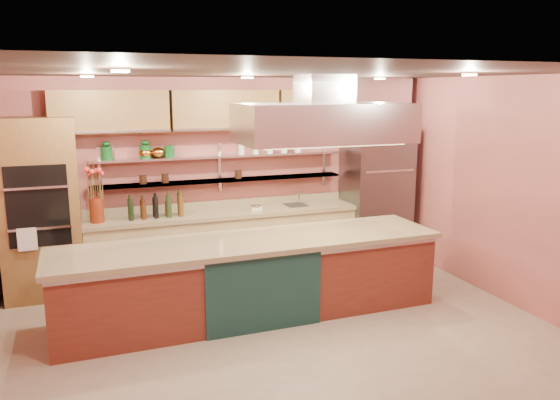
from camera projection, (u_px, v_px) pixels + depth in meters
name	position (u px, v px, depth m)	size (l,w,h in m)	color
floor	(282.00, 337.00, 5.93)	(6.00, 5.00, 0.02)	gray
ceiling	(282.00, 72.00, 5.37)	(6.00, 5.00, 0.02)	black
wall_back	(223.00, 175.00, 7.95)	(6.00, 0.04, 2.80)	#A5544E
wall_front	(424.00, 294.00, 3.35)	(6.00, 0.04, 2.80)	#A5544E
wall_right	(512.00, 192.00, 6.66)	(0.04, 5.00, 2.80)	#A5544E
oven_stack	(40.00, 209.00, 6.88)	(0.95, 0.64, 2.30)	brown
refrigerator	(376.00, 193.00, 8.48)	(0.95, 0.72, 2.10)	slate
back_counter	(226.00, 243.00, 7.84)	(3.84, 0.64, 0.93)	tan
wall_shelf_lower	(222.00, 180.00, 7.82)	(3.60, 0.26, 0.03)	silver
wall_shelf_upper	(221.00, 156.00, 7.75)	(3.60, 0.26, 0.03)	silver
upper_cabinets	(224.00, 110.00, 7.59)	(4.60, 0.36, 0.55)	brown
range_hood	(323.00, 123.00, 6.35)	(2.00, 1.00, 0.45)	silver
ceiling_downlights	(276.00, 76.00, 5.56)	(4.00, 2.80, 0.02)	#FFE5A5
island	(251.00, 278.00, 6.40)	(4.42, 0.96, 0.92)	maroon
flower_vase	(97.00, 210.00, 7.09)	(0.18, 0.18, 0.32)	maroon
oil_bottle_cluster	(156.00, 209.00, 7.35)	(0.78, 0.22, 0.25)	black
kitchen_scale	(256.00, 207.00, 7.84)	(0.16, 0.12, 0.09)	silver
bar_faucet	(299.00, 198.00, 8.17)	(0.03, 0.03, 0.20)	white
copper_kettle	(158.00, 152.00, 7.44)	(0.18, 0.18, 0.15)	#B46E29
green_canister	(169.00, 151.00, 7.49)	(0.14, 0.14, 0.17)	#0F4819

